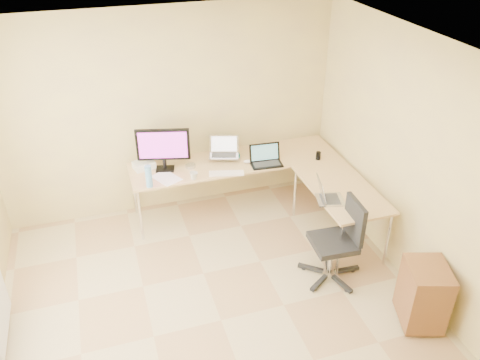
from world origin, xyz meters
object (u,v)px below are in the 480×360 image
object	(u,v)px
keyboard	(226,173)
laptop_return	(331,192)
monitor	(163,150)
laptop_center	(224,147)
desk_main	(235,185)
mug	(194,176)
desk_fan	(148,154)
laptop_black	(267,156)
cabinet	(423,294)
desk_return	(338,214)
water_bottle	(149,176)
office_chair	(333,240)

from	to	relation	value
keyboard	laptop_return	xyz separation A→B (m)	(0.93, -0.90, 0.10)
monitor	keyboard	bearing A→B (deg)	-11.76
laptop_center	keyboard	bearing A→B (deg)	-83.76
keyboard	desk_main	bearing A→B (deg)	70.18
monitor	mug	size ratio (longest dim) A/B	6.48
desk_main	desk_fan	distance (m)	1.19
mug	laptop_black	bearing A→B (deg)	4.67
keyboard	cabinet	bearing A→B (deg)	-43.96
desk_fan	monitor	bearing A→B (deg)	-49.44
desk_return	monitor	size ratio (longest dim) A/B	2.04
desk_return	laptop_center	xyz separation A→B (m)	(-1.10, 1.07, 0.54)
desk_main	water_bottle	bearing A→B (deg)	-165.20
mug	water_bottle	bearing A→B (deg)	180.00
desk_main	mug	bearing A→B (deg)	-153.76
desk_return	mug	bearing A→B (deg)	156.01
desk_fan	office_chair	size ratio (longest dim) A/B	0.34
laptop_black	cabinet	world-z (taller)	laptop_black
desk_return	monitor	xyz separation A→B (m)	(-1.86, 1.04, 0.64)
laptop_center	keyboard	world-z (taller)	laptop_center
mug	office_chair	world-z (taller)	office_chair
monitor	laptop_return	xyz separation A→B (m)	(1.61, -1.24, -0.16)
desk_main	mug	world-z (taller)	mug
desk_return	water_bottle	distance (m)	2.27
water_bottle	cabinet	bearing A→B (deg)	-43.69
monitor	keyboard	size ratio (longest dim) A/B	1.51
water_bottle	keyboard	bearing A→B (deg)	0.00
water_bottle	laptop_center	bearing A→B (deg)	20.03
keyboard	desk_fan	xyz separation A→B (m)	(-0.85, 0.50, 0.15)
monitor	desk_return	bearing A→B (deg)	-14.74
desk_return	laptop_return	bearing A→B (deg)	-141.47
desk_main	desk_return	distance (m)	1.40
desk_return	laptop_return	distance (m)	0.57
cabinet	laptop_return	bearing A→B (deg)	125.67
monitor	cabinet	size ratio (longest dim) A/B	0.99
desk_fan	laptop_center	bearing A→B (deg)	-13.61
desk_return	monitor	distance (m)	2.22
cabinet	monitor	bearing A→B (deg)	146.91
desk_main	mug	size ratio (longest dim) A/B	26.97
desk_main	laptop_return	xyz separation A→B (m)	(0.73, -1.20, 0.48)
keyboard	water_bottle	xyz separation A→B (m)	(-0.92, 0.00, 0.12)
keyboard	cabinet	xyz separation A→B (m)	(1.33, -2.15, -0.38)
desk_main	desk_fan	size ratio (longest dim) A/B	8.25
mug	cabinet	bearing A→B (deg)	-51.21
desk_main	desk_fan	bearing A→B (deg)	169.24
desk_return	laptop_center	bearing A→B (deg)	135.91
laptop_black	keyboard	xyz separation A→B (m)	(-0.54, -0.08, -0.11)
mug	desk_fan	size ratio (longest dim) A/B	0.31
keyboard	desk_return	bearing A→B (deg)	-16.47
keyboard	laptop_return	bearing A→B (deg)	-29.78
laptop_return	office_chair	bearing A→B (deg)	174.86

